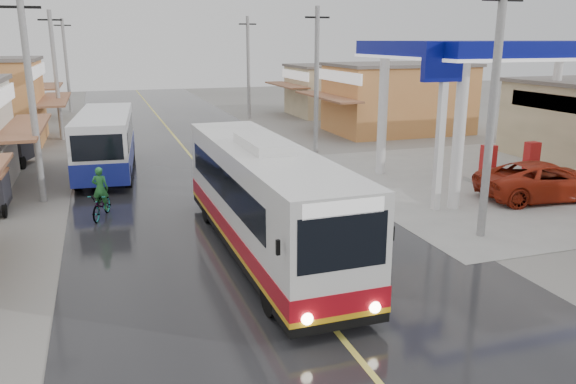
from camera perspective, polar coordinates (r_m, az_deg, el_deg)
name	(u,v)px	position (r m, az deg, el deg)	size (l,w,h in m)	color
ground	(278,262)	(16.48, -1.01, -7.10)	(120.00, 120.00, 0.00)	slate
road	(194,160)	(30.54, -9.54, 3.24)	(12.00, 90.00, 0.02)	black
centre_line	(194,160)	(30.53, -9.54, 3.26)	(0.15, 90.00, 0.01)	#D8CC4C
shopfronts_right	(466,153)	(33.56, 17.60, 3.79)	(11.00, 44.00, 4.80)	beige
utility_poles_left	(55,165)	(31.27, -22.60, 2.53)	(1.60, 50.00, 8.00)	gray
utility_poles_right	(316,152)	(32.33, 2.82, 4.08)	(1.60, 36.00, 8.00)	gray
coach_bus	(264,199)	(16.66, -2.49, -0.72)	(2.68, 11.23, 3.49)	silver
second_bus	(106,141)	(28.22, -18.03, 4.92)	(3.09, 8.89, 2.89)	silver
jeepney	(545,181)	(24.83, 24.68, 1.03)	(2.52, 5.46, 1.52)	maroon
cyclist	(101,201)	(21.27, -18.42, -0.89)	(1.17, 1.90, 1.93)	black
tricycle_far	(15,145)	(31.86, -26.02, 4.31)	(2.11, 2.72, 1.85)	#26262D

